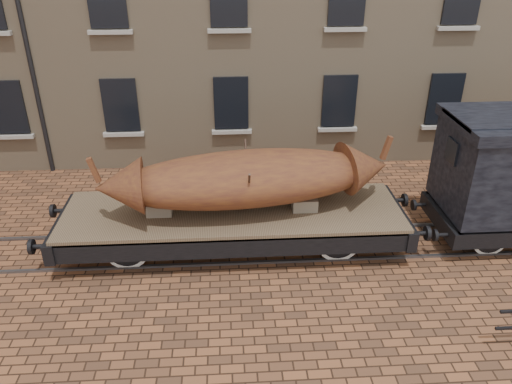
{
  "coord_description": "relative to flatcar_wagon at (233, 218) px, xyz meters",
  "views": [
    {
      "loc": [
        -2.68,
        -10.51,
        7.09
      ],
      "look_at": [
        -1.98,
        0.5,
        1.3
      ],
      "focal_mm": 35.0,
      "sensor_mm": 36.0,
      "label": 1
    }
  ],
  "objects": [
    {
      "name": "ground",
      "position": [
        2.58,
        0.0,
        -0.87
      ],
      "size": [
        90.0,
        90.0,
        0.0
      ],
      "primitive_type": "plane",
      "color": "#513423"
    },
    {
      "name": "rail_track",
      "position": [
        2.58,
        0.0,
        -0.84
      ],
      "size": [
        30.0,
        1.52,
        0.06
      ],
      "color": "#59595E",
      "rests_on": "ground"
    },
    {
      "name": "flatcar_wagon",
      "position": [
        0.0,
        0.0,
        0.0
      ],
      "size": [
        9.23,
        2.5,
        1.39
      ],
      "color": "brown",
      "rests_on": "ground"
    },
    {
      "name": "iron_boat",
      "position": [
        0.37,
        -0.0,
        1.07
      ],
      "size": [
        7.04,
        2.66,
        1.67
      ],
      "color": "brown",
      "rests_on": "flatcar_wagon"
    }
  ]
}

